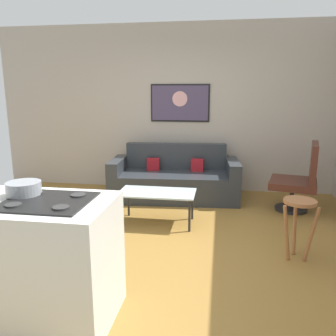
{
  "coord_description": "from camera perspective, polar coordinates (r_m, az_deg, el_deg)",
  "views": [
    {
      "loc": [
        0.72,
        -3.44,
        1.69
      ],
      "look_at": [
        0.05,
        0.9,
        0.7
      ],
      "focal_mm": 36.43,
      "sensor_mm": 36.0,
      "label": 1
    }
  ],
  "objects": [
    {
      "name": "ground",
      "position": [
        3.91,
        -2.83,
        -13.24
      ],
      "size": [
        6.4,
        6.4,
        0.04
      ],
      "primitive_type": "cube",
      "color": "olive"
    },
    {
      "name": "armchair",
      "position": [
        5.19,
        21.21,
        -1.75
      ],
      "size": [
        0.76,
        0.78,
        1.0
      ],
      "color": "black",
      "rests_on": "ground"
    },
    {
      "name": "wall_painting",
      "position": [
        5.87,
        2.01,
        10.83
      ],
      "size": [
        1.0,
        0.03,
        0.63
      ],
      "color": "black"
    },
    {
      "name": "bar_stool",
      "position": [
        3.7,
        21.08,
        -7.07
      ],
      "size": [
        0.37,
        0.37,
        0.63
      ],
      "color": "#9A6038",
      "rests_on": "ground"
    },
    {
      "name": "coffee_table",
      "position": [
        4.41,
        -1.84,
        -4.47
      ],
      "size": [
        0.98,
        0.51,
        0.43
      ],
      "color": "silver",
      "rests_on": "ground"
    },
    {
      "name": "back_wall",
      "position": [
        5.92,
        1.79,
        9.87
      ],
      "size": [
        6.4,
        0.05,
        2.8
      ],
      "primitive_type": "cube",
      "color": "#AFA497",
      "rests_on": "ground"
    },
    {
      "name": "kitchen_counter",
      "position": [
        2.85,
        -23.42,
        -13.85
      ],
      "size": [
        1.4,
        0.71,
        0.95
      ],
      "color": "silver",
      "rests_on": "ground"
    },
    {
      "name": "mixing_bowl",
      "position": [
        2.76,
        -22.98,
        -3.28
      ],
      "size": [
        0.25,
        0.25,
        0.11
      ],
      "color": "#8E959D",
      "rests_on": "kitchen_counter"
    },
    {
      "name": "couch",
      "position": [
        5.5,
        1.1,
        -2.07
      ],
      "size": [
        2.07,
        0.98,
        0.85
      ],
      "color": "#2A2F33",
      "rests_on": "ground"
    }
  ]
}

